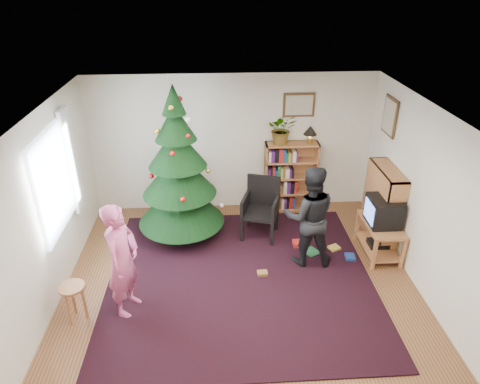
{
  "coord_description": "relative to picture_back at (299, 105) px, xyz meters",
  "views": [
    {
      "loc": [
        -0.31,
        -4.64,
        4.03
      ],
      "look_at": [
        0.04,
        0.94,
        1.1
      ],
      "focal_mm": 32.0,
      "sensor_mm": 36.0,
      "label": 1
    }
  ],
  "objects": [
    {
      "name": "floor",
      "position": [
        -1.15,
        -2.48,
        -1.95
      ],
      "size": [
        5.0,
        5.0,
        0.0
      ],
      "primitive_type": "plane",
      "color": "brown",
      "rests_on": "ground"
    },
    {
      "name": "ceiling",
      "position": [
        -1.15,
        -2.48,
        0.55
      ],
      "size": [
        5.0,
        5.0,
        0.0
      ],
      "primitive_type": "plane",
      "rotation": [
        3.14,
        0.0,
        0.0
      ],
      "color": "white",
      "rests_on": "wall_back"
    },
    {
      "name": "wall_back",
      "position": [
        -1.15,
        0.02,
        -0.7
      ],
      "size": [
        5.0,
        0.02,
        2.5
      ],
      "primitive_type": "cube",
      "color": "silver",
      "rests_on": "floor"
    },
    {
      "name": "wall_left",
      "position": [
        -3.65,
        -2.48,
        -0.7
      ],
      "size": [
        0.02,
        5.0,
        2.5
      ],
      "primitive_type": "cube",
      "color": "silver",
      "rests_on": "floor"
    },
    {
      "name": "wall_right",
      "position": [
        1.35,
        -2.48,
        -0.7
      ],
      "size": [
        0.02,
        5.0,
        2.5
      ],
      "primitive_type": "cube",
      "color": "silver",
      "rests_on": "floor"
    },
    {
      "name": "rug",
      "position": [
        -1.15,
        -2.17,
        -1.94
      ],
      "size": [
        3.8,
        3.6,
        0.02
      ],
      "primitive_type": "cube",
      "color": "black",
      "rests_on": "floor"
    },
    {
      "name": "window_pane",
      "position": [
        -3.62,
        -1.88,
        -0.45
      ],
      "size": [
        0.04,
        1.2,
        1.4
      ],
      "primitive_type": "cube",
      "color": "silver",
      "rests_on": "wall_left"
    },
    {
      "name": "curtain",
      "position": [
        -3.58,
        -1.18,
        -0.45
      ],
      "size": [
        0.06,
        0.35,
        1.6
      ],
      "primitive_type": "cube",
      "color": "silver",
      "rests_on": "wall_left"
    },
    {
      "name": "picture_back",
      "position": [
        0.0,
        0.0,
        0.0
      ],
      "size": [
        0.55,
        0.03,
        0.42
      ],
      "color": "#4C3319",
      "rests_on": "wall_back"
    },
    {
      "name": "picture_right",
      "position": [
        1.33,
        -0.73,
        0.0
      ],
      "size": [
        0.03,
        0.5,
        0.6
      ],
      "color": "#4C3319",
      "rests_on": "wall_right"
    },
    {
      "name": "christmas_tree",
      "position": [
        -2.05,
        -0.94,
        -0.88
      ],
      "size": [
        1.42,
        1.42,
        2.57
      ],
      "rotation": [
        0.0,
        0.0,
        -0.17
      ],
      "color": "#3F2816",
      "rests_on": "rug"
    },
    {
      "name": "bookshelf_back",
      "position": [
        -0.1,
        -0.14,
        -1.29
      ],
      "size": [
        0.95,
        0.3,
        1.3
      ],
      "color": "#B0703F",
      "rests_on": "floor"
    },
    {
      "name": "bookshelf_right",
      "position": [
        1.19,
        -1.31,
        -1.29
      ],
      "size": [
        0.3,
        0.95,
        1.3
      ],
      "rotation": [
        0.0,
        0.0,
        1.57
      ],
      "color": "#B0703F",
      "rests_on": "floor"
    },
    {
      "name": "tv_stand",
      "position": [
        1.07,
        -1.66,
        -1.63
      ],
      "size": [
        0.5,
        0.89,
        0.55
      ],
      "color": "#B0703F",
      "rests_on": "floor"
    },
    {
      "name": "crt_tv",
      "position": [
        1.07,
        -1.66,
        -1.19
      ],
      "size": [
        0.46,
        0.49,
        0.43
      ],
      "color": "black",
      "rests_on": "tv_stand"
    },
    {
      "name": "armchair",
      "position": [
        -0.75,
        -0.95,
        -1.4
      ],
      "size": [
        0.7,
        0.71,
        1.01
      ],
      "rotation": [
        0.0,
        0.0,
        -0.31
      ],
      "color": "black",
      "rests_on": "rug"
    },
    {
      "name": "stool",
      "position": [
        -3.29,
        -2.84,
        -1.54
      ],
      "size": [
        0.32,
        0.32,
        0.53
      ],
      "color": "#B0703F",
      "rests_on": "floor"
    },
    {
      "name": "person_standing",
      "position": [
        -2.66,
        -2.7,
        -1.16
      ],
      "size": [
        0.53,
        0.66,
        1.58
      ],
      "primitive_type": "imported",
      "rotation": [
        0.0,
        0.0,
        1.28
      ],
      "color": "#BC4B7C",
      "rests_on": "rug"
    },
    {
      "name": "person_by_chair",
      "position": [
        -0.11,
        -1.81,
        -1.15
      ],
      "size": [
        0.82,
        0.66,
        1.6
      ],
      "primitive_type": "imported",
      "rotation": [
        0.0,
        0.0,
        3.07
      ],
      "color": "black",
      "rests_on": "rug"
    },
    {
      "name": "potted_plant",
      "position": [
        -0.3,
        -0.14,
        -0.38
      ],
      "size": [
        0.51,
        0.44,
        0.54
      ],
      "primitive_type": "imported",
      "rotation": [
        0.0,
        0.0,
        -0.04
      ],
      "color": "gray",
      "rests_on": "bookshelf_back"
    },
    {
      "name": "table_lamp",
      "position": [
        0.2,
        -0.14,
        -0.44
      ],
      "size": [
        0.24,
        0.24,
        0.32
      ],
      "color": "#A57F33",
      "rests_on": "bookshelf_back"
    },
    {
      "name": "floor_clutter",
      "position": [
        0.01,
        -1.7,
        -1.91
      ],
      "size": [
        1.61,
        0.92,
        0.08
      ],
      "color": "#A51E19",
      "rests_on": "rug"
    }
  ]
}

